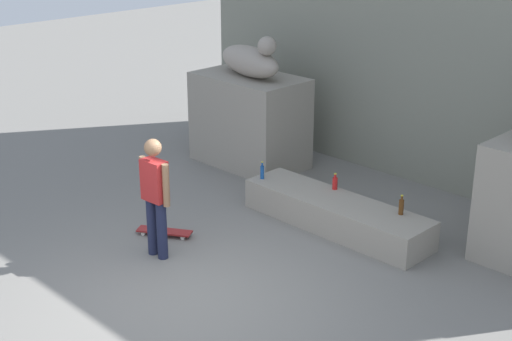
{
  "coord_description": "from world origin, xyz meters",
  "views": [
    {
      "loc": [
        6.14,
        -4.93,
        4.61
      ],
      "look_at": [
        -0.45,
        1.65,
        1.1
      ],
      "focal_mm": 51.51,
      "sensor_mm": 36.0,
      "label": 1
    }
  ],
  "objects_px": {
    "bottle_brown": "(401,206)",
    "bottle_blue": "(262,172)",
    "skater": "(155,193)",
    "bottle_red": "(335,183)",
    "statue_reclining_left": "(251,60)",
    "skateboard": "(164,231)"
  },
  "relations": [
    {
      "from": "statue_reclining_left",
      "to": "skateboard",
      "type": "height_order",
      "value": "statue_reclining_left"
    },
    {
      "from": "skateboard",
      "to": "bottle_brown",
      "type": "height_order",
      "value": "bottle_brown"
    },
    {
      "from": "skater",
      "to": "bottle_blue",
      "type": "xyz_separation_m",
      "value": [
        -0.22,
        2.24,
        -0.36
      ]
    },
    {
      "from": "bottle_brown",
      "to": "skateboard",
      "type": "bearing_deg",
      "value": -139.28
    },
    {
      "from": "skater",
      "to": "skateboard",
      "type": "height_order",
      "value": "skater"
    },
    {
      "from": "bottle_red",
      "to": "statue_reclining_left",
      "type": "bearing_deg",
      "value": 163.77
    },
    {
      "from": "statue_reclining_left",
      "to": "bottle_brown",
      "type": "height_order",
      "value": "statue_reclining_left"
    },
    {
      "from": "skateboard",
      "to": "bottle_red",
      "type": "distance_m",
      "value": 2.64
    },
    {
      "from": "statue_reclining_left",
      "to": "bottle_blue",
      "type": "relative_size",
      "value": 5.95
    },
    {
      "from": "skateboard",
      "to": "bottle_blue",
      "type": "xyz_separation_m",
      "value": [
        0.22,
        1.79,
        0.5
      ]
    },
    {
      "from": "skater",
      "to": "bottle_red",
      "type": "relative_size",
      "value": 6.61
    },
    {
      "from": "bottle_red",
      "to": "bottle_brown",
      "type": "height_order",
      "value": "bottle_brown"
    },
    {
      "from": "skater",
      "to": "bottle_brown",
      "type": "height_order",
      "value": "skater"
    },
    {
      "from": "statue_reclining_left",
      "to": "bottle_brown",
      "type": "bearing_deg",
      "value": 0.04
    },
    {
      "from": "bottle_brown",
      "to": "bottle_blue",
      "type": "bearing_deg",
      "value": -170.33
    },
    {
      "from": "bottle_blue",
      "to": "statue_reclining_left",
      "type": "bearing_deg",
      "value": 140.75
    },
    {
      "from": "skater",
      "to": "statue_reclining_left",
      "type": "bearing_deg",
      "value": 113.24
    },
    {
      "from": "statue_reclining_left",
      "to": "bottle_red",
      "type": "xyz_separation_m",
      "value": [
        2.56,
        -0.75,
        -1.37
      ]
    },
    {
      "from": "bottle_brown",
      "to": "bottle_blue",
      "type": "relative_size",
      "value": 1.02
    },
    {
      "from": "statue_reclining_left",
      "to": "skater",
      "type": "distance_m",
      "value": 3.97
    },
    {
      "from": "skateboard",
      "to": "bottle_brown",
      "type": "xyz_separation_m",
      "value": [
        2.53,
        2.18,
        0.5
      ]
    },
    {
      "from": "skater",
      "to": "bottle_brown",
      "type": "distance_m",
      "value": 3.38
    }
  ]
}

